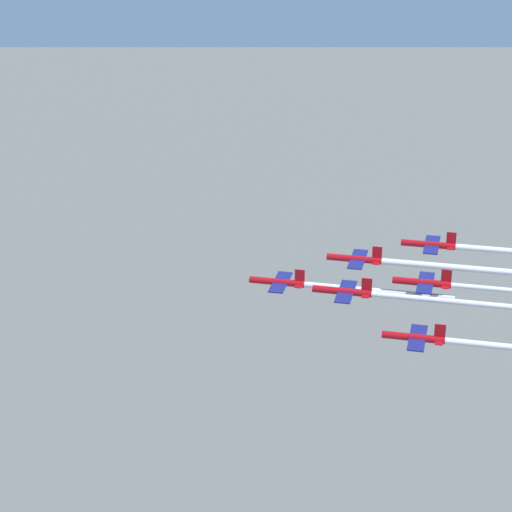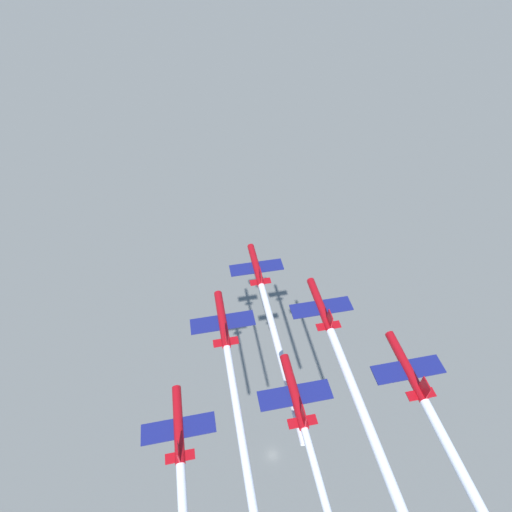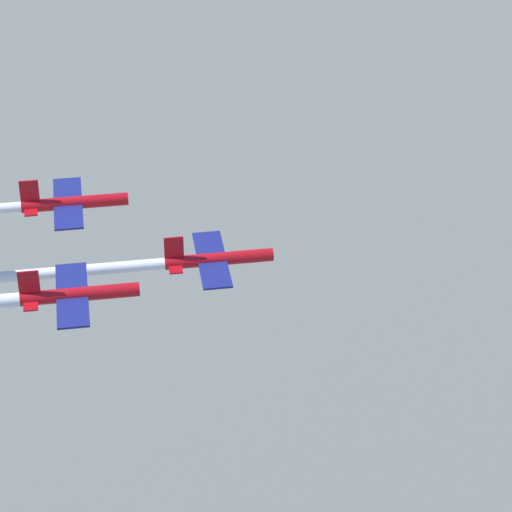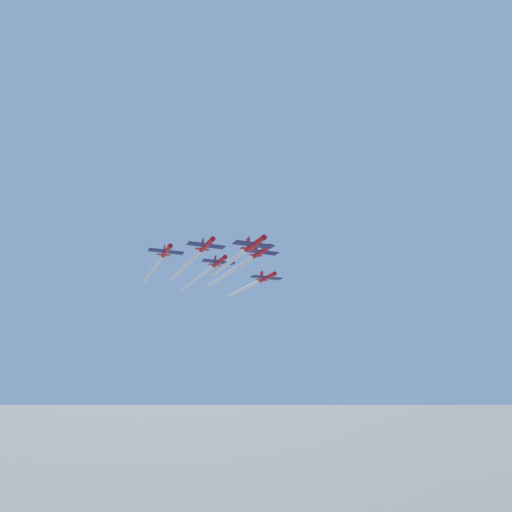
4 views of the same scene
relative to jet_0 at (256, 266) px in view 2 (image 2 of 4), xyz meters
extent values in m
plane|color=#60605B|center=(6.50, -3.92, -106.85)|extent=(3000.00, 3000.00, 0.00)
cylinder|color=#B20C14|center=(0.35, 0.25, -0.05)|extent=(9.54, 7.42, 1.32)
cube|color=navy|center=(-0.23, -0.17, -0.05)|extent=(8.26, 9.87, 0.22)
cube|color=#B20C14|center=(-3.25, -2.36, 1.60)|extent=(1.66, 1.27, 2.65)
cube|color=#B20C14|center=(-3.25, -2.36, -0.05)|extent=(3.33, 3.89, 0.14)
cylinder|color=#B20C14|center=(-15.54, -1.26, 2.92)|extent=(9.54, 7.42, 1.32)
cube|color=navy|center=(-16.12, -1.68, 2.92)|extent=(8.26, 9.87, 0.22)
cube|color=#B20C14|center=(-19.14, -3.87, 4.57)|extent=(1.66, 1.27, 2.65)
cube|color=#B20C14|center=(-19.14, -3.87, 2.92)|extent=(3.33, 3.89, 0.14)
cylinder|color=#B20C14|center=(-6.04, -14.37, 2.78)|extent=(9.54, 7.42, 1.32)
cube|color=navy|center=(-6.63, -14.79, 2.78)|extent=(8.26, 9.87, 0.22)
cube|color=#B20C14|center=(-9.65, -16.98, 4.43)|extent=(1.66, 1.27, 2.65)
cube|color=#B20C14|center=(-9.65, -16.98, 2.78)|extent=(3.33, 3.89, 0.14)
cylinder|color=#B20C14|center=(-31.43, -2.78, -0.88)|extent=(9.54, 7.42, 1.32)
cube|color=navy|center=(-32.01, -3.20, -0.88)|extent=(8.26, 9.87, 0.22)
cube|color=#B20C14|center=(-35.03, -5.39, 0.78)|extent=(1.66, 1.27, 2.65)
cube|color=#B20C14|center=(-35.03, -5.39, -0.88)|extent=(3.33, 3.89, 0.14)
cylinder|color=#B20C14|center=(-21.93, -15.88, 2.57)|extent=(9.54, 7.42, 1.32)
cube|color=navy|center=(-22.52, -16.31, 2.57)|extent=(8.26, 9.87, 0.22)
cube|color=#B20C14|center=(-25.54, -18.49, 4.22)|extent=(1.66, 1.27, 2.65)
cube|color=#B20C14|center=(-25.54, -18.49, 2.57)|extent=(3.33, 3.89, 0.14)
cylinder|color=#B20C14|center=(-12.44, -28.99, 3.93)|extent=(9.54, 7.42, 1.32)
cube|color=navy|center=(-13.02, -29.42, 3.93)|extent=(8.26, 9.87, 0.22)
cube|color=#B20C14|center=(-16.04, -31.60, 5.59)|extent=(1.66, 1.27, 2.65)
cube|color=#B20C14|center=(-16.04, -31.60, 3.93)|extent=(3.33, 3.89, 0.14)
cylinder|color=white|center=(-15.53, -11.25, -0.05)|extent=(23.67, 17.58, 1.14)
cylinder|color=white|center=(-26.61, -29.27, 2.78)|extent=(33.13, 24.50, 1.30)
camera|label=1|loc=(-129.76, 118.88, 77.27)|focal=70.00mm
camera|label=2|loc=(-48.46, -22.54, 53.76)|focal=28.00mm
camera|label=3|loc=(49.44, -87.13, 66.51)|focal=85.00mm
camera|label=4|loc=(90.31, 20.34, -30.26)|focal=28.00mm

